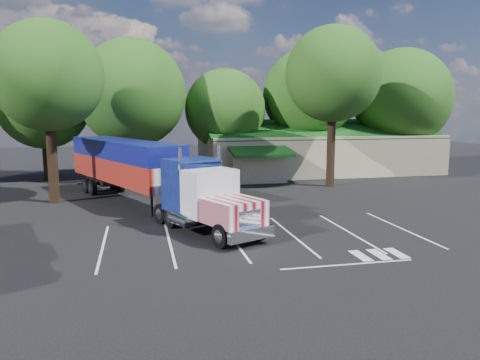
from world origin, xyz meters
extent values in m
plane|color=black|center=(0.00, 0.00, 0.00)|extent=(120.00, 120.00, 0.00)
cube|color=tan|center=(14.00, 18.00, 2.00)|extent=(24.00, 11.00, 4.00)
cube|color=#154C17|center=(14.00, 15.60, 4.50)|extent=(24.20, 6.25, 2.10)
cube|color=#154C17|center=(14.00, 20.40, 4.50)|extent=(24.20, 6.25, 2.10)
cube|color=tan|center=(6.00, 12.30, 1.40)|extent=(5.00, 2.50, 2.80)
cube|color=#154C17|center=(6.00, 11.00, 2.90)|extent=(5.40, 3.19, 0.80)
cylinder|color=black|center=(-13.00, 17.80, 2.00)|extent=(0.70, 0.70, 4.00)
sphere|color=#1D4E16|center=(-13.00, 17.80, 7.15)|extent=(8.40, 8.40, 8.40)
cylinder|color=black|center=(-5.00, 16.20, 2.15)|extent=(0.70, 0.70, 4.30)
sphere|color=#1D4E16|center=(-5.00, 16.20, 8.05)|extent=(10.00, 10.00, 10.00)
cylinder|color=black|center=(4.00, 17.50, 1.80)|extent=(0.70, 0.70, 3.60)
sphere|color=#1D4E16|center=(4.00, 17.50, 6.60)|extent=(8.00, 8.00, 8.00)
cylinder|color=black|center=(13.00, 18.00, 2.25)|extent=(0.70, 0.70, 4.50)
sphere|color=#1D4E16|center=(13.00, 18.00, 8.10)|extent=(9.60, 9.60, 9.60)
cylinder|color=black|center=(23.00, 16.80, 1.95)|extent=(0.70, 0.70, 3.90)
sphere|color=#1D4E16|center=(23.00, 16.80, 7.80)|extent=(10.40, 10.40, 10.40)
cylinder|color=black|center=(-10.50, 6.00, 3.00)|extent=(0.70, 0.70, 6.00)
sphere|color=#1D4E16|center=(-10.50, 6.00, 8.85)|extent=(7.60, 7.60, 7.60)
cylinder|color=black|center=(11.50, 8.50, 3.25)|extent=(0.70, 0.70, 6.50)
sphere|color=#1D4E16|center=(11.50, 8.50, 9.50)|extent=(8.00, 8.00, 8.00)
cube|color=black|center=(-1.11, -4.18, 0.80)|extent=(4.08, 7.24, 0.27)
cube|color=white|center=(0.56, -7.82, 0.69)|extent=(2.54, 1.35, 0.59)
cube|color=white|center=(0.47, -7.62, 1.33)|extent=(1.22, 0.65, 0.96)
cube|color=white|center=(-0.04, -6.51, 1.55)|extent=(3.30, 3.35, 1.23)
cube|color=silver|center=(-0.93, -4.57, 2.19)|extent=(3.14, 2.66, 2.45)
cube|color=black|center=(-0.64, -5.20, 2.72)|extent=(2.27, 1.10, 1.07)
cube|color=white|center=(-1.31, -3.74, 3.58)|extent=(2.57, 1.25, 0.27)
cube|color=navy|center=(-1.73, -2.82, 2.40)|extent=(3.32, 3.05, 2.88)
cylinder|color=white|center=(-2.45, -4.21, 2.77)|extent=(0.25, 0.25, 3.63)
cylinder|color=white|center=(-0.22, -3.18, 2.77)|extent=(0.25, 0.25, 3.63)
cylinder|color=white|center=(-2.46, -4.68, 0.80)|extent=(1.35, 1.85, 0.70)
cylinder|color=white|center=(0.16, -3.48, 0.80)|extent=(1.35, 1.85, 0.70)
cube|color=white|center=(-5.60, 5.62, 2.29)|extent=(8.22, 13.57, 1.60)
cube|color=navy|center=(-5.60, 5.62, 3.74)|extent=(8.22, 13.57, 1.28)
cube|color=black|center=(-7.47, 9.69, 0.91)|extent=(2.72, 3.93, 0.37)
cube|color=black|center=(-3.88, 0.07, 0.75)|extent=(0.17, 0.17, 1.49)
cube|color=black|center=(-2.52, 0.69, 0.75)|extent=(0.17, 0.17, 1.49)
cube|color=white|center=(-8.49, 11.92, 0.48)|extent=(2.38, 1.18, 0.13)
cylinder|color=black|center=(-0.84, -7.46, 0.59)|extent=(0.83, 1.22, 1.17)
cylinder|color=black|center=(1.20, -6.53, 0.59)|extent=(0.83, 1.22, 1.17)
cylinder|color=black|center=(-2.88, -3.00, 0.59)|extent=(0.83, 1.22, 1.17)
cylinder|color=black|center=(-0.85, -2.06, 0.59)|extent=(0.83, 1.22, 1.17)
cylinder|color=black|center=(-3.37, -1.93, 0.59)|extent=(0.83, 1.22, 1.17)
cylinder|color=black|center=(-1.34, -1.00, 0.59)|extent=(0.83, 1.22, 1.17)
cylinder|color=black|center=(-8.13, 8.45, 0.59)|extent=(0.83, 1.22, 1.17)
cylinder|color=black|center=(-6.10, 9.38, 0.59)|extent=(0.83, 1.22, 1.17)
cylinder|color=black|center=(-8.67, 9.61, 0.59)|extent=(0.83, 1.22, 1.17)
cylinder|color=black|center=(-6.63, 10.55, 0.59)|extent=(0.83, 1.22, 1.17)
imported|color=black|center=(1.60, 0.00, 0.91)|extent=(0.56, 0.74, 1.81)
imported|color=black|center=(1.80, 5.45, 0.42)|extent=(0.65, 1.64, 0.85)
imported|color=#B4B8BD|center=(12.00, 14.00, 0.72)|extent=(4.53, 2.16, 1.43)
camera|label=1|loc=(-4.59, -28.74, 6.53)|focal=35.00mm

